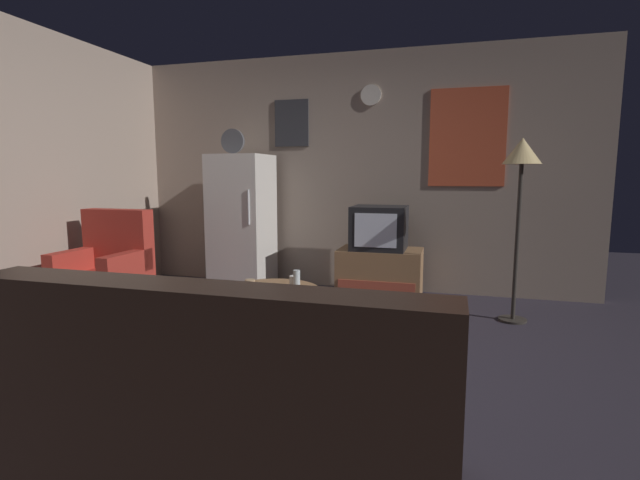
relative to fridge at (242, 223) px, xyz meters
name	(u,v)px	position (x,y,z in m)	size (l,w,h in m)	color
ground_plane	(274,370)	(1.15, -1.98, -0.75)	(12.00, 12.00, 0.00)	#2D2833
wall_with_art	(353,173)	(1.15, 0.47, 0.55)	(5.20, 0.12, 2.60)	gray
fridge	(242,223)	(0.00, 0.00, 0.00)	(0.60, 0.62, 1.77)	silver
tv_stand	(380,274)	(1.55, -0.03, -0.49)	(0.84, 0.53, 0.53)	#8E6642
crt_tv	(379,228)	(1.54, -0.03, -0.01)	(0.54, 0.51, 0.44)	black
standing_lamp	(521,166)	(2.79, -0.42, 0.60)	(0.32, 0.32, 1.59)	#332D28
coffee_table	(272,316)	(0.95, -1.50, -0.54)	(0.72, 0.72, 0.42)	#8E6642
wine_glass	(297,280)	(1.14, -1.48, -0.26)	(0.05, 0.05, 0.15)	silver
mug_ceramic_white	(294,282)	(1.10, -1.41, -0.29)	(0.08, 0.08, 0.09)	silver
mug_ceramic_tan	(250,286)	(0.83, -1.63, -0.29)	(0.08, 0.08, 0.09)	tan
remote_control	(252,290)	(0.84, -1.62, -0.32)	(0.15, 0.04, 0.02)	black
armchair	(105,279)	(-0.80, -1.24, -0.42)	(0.68, 0.68, 0.96)	#A52D23
couch	(232,424)	(1.45, -3.18, -0.44)	(1.70, 0.80, 0.92)	black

